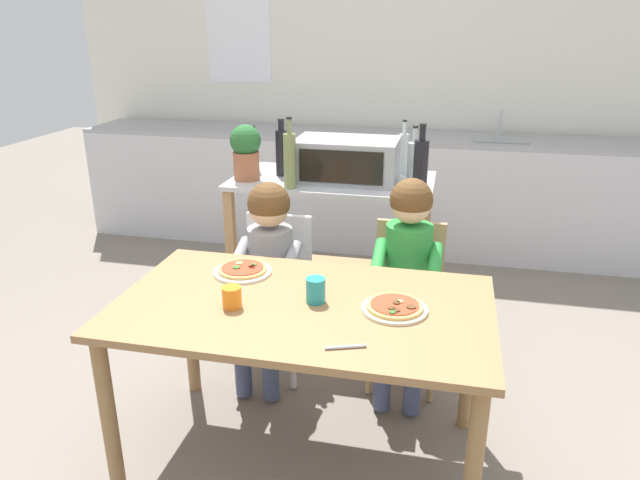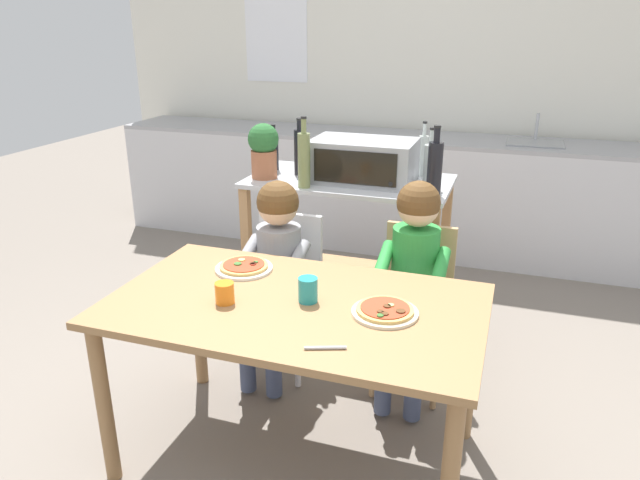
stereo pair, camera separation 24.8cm
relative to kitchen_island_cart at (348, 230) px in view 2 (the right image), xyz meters
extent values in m
plane|color=slate|center=(0.13, 0.01, -0.62)|extent=(11.91, 11.91, 0.00)
cube|color=white|center=(0.13, 1.86, 0.73)|extent=(5.47, 0.12, 2.70)
cube|color=white|center=(-1.18, 1.79, 1.03)|extent=(0.56, 0.01, 0.80)
cube|color=silver|center=(0.13, 1.45, -0.18)|extent=(4.93, 0.60, 0.88)
cube|color=#9E9EA3|center=(0.13, 1.45, 0.28)|extent=(4.93, 0.60, 0.03)
cube|color=gray|center=(0.99, 1.45, 0.29)|extent=(0.40, 0.33, 0.02)
cylinder|color=#B7BABF|center=(0.99, 1.57, 0.39)|extent=(0.02, 0.02, 0.20)
cube|color=#B7BABF|center=(0.00, 0.00, 0.29)|extent=(1.12, 0.61, 0.02)
cube|color=#AD7F51|center=(0.00, 0.00, -0.30)|extent=(1.03, 0.56, 0.02)
cube|color=#AD7F51|center=(-0.52, -0.27, -0.17)|extent=(0.05, 0.05, 0.89)
cube|color=#AD7F51|center=(0.52, -0.27, -0.17)|extent=(0.05, 0.05, 0.89)
cube|color=#AD7F51|center=(-0.52, 0.27, -0.17)|extent=(0.05, 0.05, 0.89)
cube|color=#AD7F51|center=(0.52, 0.27, -0.17)|extent=(0.05, 0.05, 0.89)
cube|color=#999BA0|center=(0.08, -0.01, 0.42)|extent=(0.56, 0.35, 0.23)
cube|color=black|center=(0.08, -0.19, 0.42)|extent=(0.45, 0.01, 0.17)
cylinder|color=black|center=(0.28, -0.19, 0.35)|extent=(0.02, 0.01, 0.02)
cylinder|color=olive|center=(-0.18, -0.24, 0.44)|extent=(0.07, 0.07, 0.29)
cylinder|color=olive|center=(-0.18, -0.24, 0.63)|extent=(0.03, 0.03, 0.07)
cylinder|color=black|center=(-0.18, -0.24, 0.67)|extent=(0.03, 0.03, 0.01)
cylinder|color=black|center=(-0.49, 0.07, 0.41)|extent=(0.06, 0.06, 0.21)
cylinder|color=black|center=(-0.49, 0.07, 0.53)|extent=(0.03, 0.03, 0.04)
cylinder|color=black|center=(-0.49, 0.07, 0.56)|extent=(0.03, 0.03, 0.01)
cylinder|color=black|center=(0.49, -0.18, 0.44)|extent=(0.08, 0.08, 0.27)
cylinder|color=black|center=(0.49, -0.18, 0.61)|extent=(0.03, 0.03, 0.07)
cylinder|color=black|center=(0.49, -0.18, 0.65)|extent=(0.03, 0.03, 0.01)
cylinder|color=#ADB7B2|center=(0.37, 0.21, 0.41)|extent=(0.06, 0.06, 0.23)
cylinder|color=#ADB7B2|center=(0.37, 0.21, 0.56)|extent=(0.02, 0.02, 0.07)
cylinder|color=black|center=(0.37, 0.21, 0.60)|extent=(0.02, 0.02, 0.01)
cylinder|color=black|center=(-0.30, 0.01, 0.43)|extent=(0.07, 0.07, 0.26)
cylinder|color=black|center=(-0.30, 0.01, 0.59)|extent=(0.03, 0.03, 0.05)
cylinder|color=black|center=(-0.30, 0.01, 0.62)|extent=(0.04, 0.04, 0.01)
cylinder|color=#ADB7B2|center=(0.45, -0.02, 0.41)|extent=(0.07, 0.07, 0.23)
cylinder|color=#ADB7B2|center=(0.45, -0.02, 0.57)|extent=(0.03, 0.03, 0.08)
cylinder|color=black|center=(0.45, -0.02, 0.61)|extent=(0.03, 0.03, 0.01)
cylinder|color=#9E5B3D|center=(-0.46, -0.12, 0.38)|extent=(0.14, 0.14, 0.16)
sphere|color=#28602D|center=(-0.46, -0.12, 0.52)|extent=(0.17, 0.17, 0.17)
cube|color=olive|center=(0.13, -1.18, 0.10)|extent=(1.45, 0.84, 0.03)
cylinder|color=olive|center=(-0.54, -1.54, -0.27)|extent=(0.06, 0.06, 0.70)
cylinder|color=olive|center=(-0.54, -0.82, -0.27)|extent=(0.06, 0.06, 0.70)
cylinder|color=olive|center=(0.79, -0.82, -0.27)|extent=(0.06, 0.06, 0.70)
cube|color=silver|center=(-0.20, -0.56, -0.18)|extent=(0.36, 0.36, 0.04)
cube|color=silver|center=(-0.20, -0.40, 0.01)|extent=(0.34, 0.03, 0.38)
cylinder|color=silver|center=(-0.05, -0.71, -0.40)|extent=(0.03, 0.03, 0.42)
cylinder|color=silver|center=(-0.35, -0.71, -0.40)|extent=(0.03, 0.03, 0.42)
cylinder|color=silver|center=(-0.05, -0.41, -0.40)|extent=(0.03, 0.03, 0.42)
cylinder|color=silver|center=(-0.35, -0.41, -0.40)|extent=(0.03, 0.03, 0.42)
cube|color=tan|center=(0.48, -0.52, -0.18)|extent=(0.36, 0.36, 0.04)
cube|color=tan|center=(0.48, -0.36, 0.01)|extent=(0.34, 0.03, 0.38)
cylinder|color=tan|center=(0.63, -0.67, -0.40)|extent=(0.03, 0.03, 0.42)
cylinder|color=tan|center=(0.33, -0.67, -0.40)|extent=(0.03, 0.03, 0.42)
cylinder|color=tan|center=(0.63, -0.37, -0.40)|extent=(0.03, 0.03, 0.42)
cylinder|color=tan|center=(0.33, -0.37, -0.40)|extent=(0.03, 0.03, 0.42)
cube|color=#424C6B|center=(-0.13, -0.70, -0.14)|extent=(0.10, 0.30, 0.10)
cylinder|color=#424C6B|center=(-0.13, -0.83, -0.38)|extent=(0.08, 0.08, 0.44)
cube|color=#424C6B|center=(-0.27, -0.70, -0.14)|extent=(0.10, 0.30, 0.10)
cylinder|color=#424C6B|center=(-0.27, -0.83, -0.38)|extent=(0.08, 0.08, 0.44)
cylinder|color=gray|center=(-0.07, -0.66, 0.06)|extent=(0.06, 0.26, 0.15)
cylinder|color=gray|center=(-0.33, -0.66, 0.06)|extent=(0.06, 0.26, 0.15)
cylinder|color=gray|center=(-0.20, -0.56, 0.02)|extent=(0.22, 0.22, 0.32)
sphere|color=beige|center=(-0.20, -0.56, 0.29)|extent=(0.20, 0.20, 0.20)
sphere|color=brown|center=(-0.20, -0.56, 0.31)|extent=(0.21, 0.21, 0.21)
cube|color=#424C6B|center=(0.55, -0.66, -0.14)|extent=(0.10, 0.30, 0.10)
cylinder|color=#424C6B|center=(0.55, -0.79, -0.38)|extent=(0.08, 0.08, 0.44)
cube|color=#424C6B|center=(0.41, -0.66, -0.14)|extent=(0.10, 0.30, 0.10)
cylinder|color=#424C6B|center=(0.41, -0.79, -0.38)|extent=(0.08, 0.08, 0.44)
cylinder|color=green|center=(0.61, -0.62, 0.09)|extent=(0.06, 0.26, 0.15)
cylinder|color=green|center=(0.35, -0.62, 0.09)|extent=(0.06, 0.26, 0.15)
cylinder|color=green|center=(0.48, -0.52, 0.05)|extent=(0.22, 0.22, 0.38)
sphere|color=beige|center=(0.48, -0.52, 0.34)|extent=(0.19, 0.19, 0.19)
sphere|color=brown|center=(0.48, -0.52, 0.36)|extent=(0.20, 0.20, 0.20)
cylinder|color=white|center=(-0.20, -0.96, 0.12)|extent=(0.25, 0.25, 0.01)
cylinder|color=tan|center=(-0.20, -0.96, 0.13)|extent=(0.21, 0.21, 0.01)
cylinder|color=#B23D23|center=(-0.20, -0.96, 0.14)|extent=(0.18, 0.18, 0.00)
cylinder|color=#DBC666|center=(-0.22, -0.92, 0.14)|extent=(0.03, 0.03, 0.01)
cylinder|color=#563319|center=(-0.16, -0.94, 0.14)|extent=(0.03, 0.03, 0.01)
cylinder|color=#386628|center=(-0.15, -0.93, 0.14)|extent=(0.02, 0.02, 0.01)
cylinder|color=#386628|center=(-0.22, -0.97, 0.14)|extent=(0.03, 0.03, 0.01)
cylinder|color=maroon|center=(-0.16, -0.95, 0.14)|extent=(0.02, 0.02, 0.01)
cylinder|color=beige|center=(0.48, -1.16, 0.12)|extent=(0.25, 0.25, 0.01)
cylinder|color=tan|center=(0.48, -1.16, 0.13)|extent=(0.21, 0.21, 0.01)
cylinder|color=#B23D23|center=(0.48, -1.16, 0.14)|extent=(0.18, 0.18, 0.00)
cylinder|color=#563319|center=(0.47, -1.21, 0.14)|extent=(0.03, 0.03, 0.01)
cylinder|color=#563319|center=(0.48, -1.16, 0.14)|extent=(0.03, 0.03, 0.01)
cylinder|color=#386628|center=(0.48, -1.24, 0.14)|extent=(0.02, 0.02, 0.01)
cylinder|color=#DBC666|center=(0.49, -1.14, 0.14)|extent=(0.02, 0.02, 0.01)
cylinder|color=#563319|center=(0.49, -1.22, 0.14)|extent=(0.03, 0.03, 0.01)
cylinder|color=#563319|center=(0.54, -1.18, 0.14)|extent=(0.04, 0.04, 0.01)
cylinder|color=teal|center=(0.17, -1.16, 0.16)|extent=(0.08, 0.08, 0.10)
cylinder|color=orange|center=(-0.13, -1.27, 0.16)|extent=(0.07, 0.07, 0.08)
cylinder|color=#B7BABF|center=(0.35, -1.47, 0.12)|extent=(0.14, 0.06, 0.01)
camera|label=1|loc=(0.64, -3.15, 1.14)|focal=33.01mm
camera|label=2|loc=(0.88, -3.08, 1.14)|focal=33.01mm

